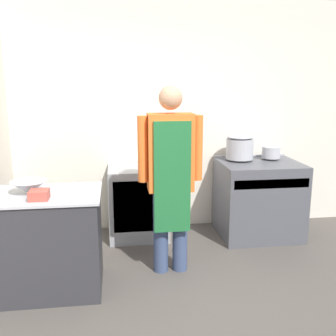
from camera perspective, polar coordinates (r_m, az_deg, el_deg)
name	(u,v)px	position (r m, az deg, el deg)	size (l,w,h in m)	color
ground_plane	(186,331)	(3.09, 2.69, -22.61)	(14.00, 14.00, 0.00)	#4C4742
wall_back	(155,117)	(4.69, -1.95, 7.34)	(8.00, 0.05, 2.70)	silver
prep_counter	(43,242)	(3.57, -17.64, -10.21)	(1.00, 0.68, 0.86)	#2D2D33
stove	(258,199)	(4.70, 12.94, -4.36)	(0.90, 0.76, 0.89)	#4C4F56
fridge_unit	(138,203)	(4.54, -4.32, -5.02)	(0.67, 0.57, 0.82)	#93999E
person_cook	(171,171)	(3.56, 0.37, -0.41)	(0.59, 0.24, 1.73)	#38476B
mixing_bowl	(29,187)	(3.47, -19.53, -2.63)	(0.30, 0.30, 0.10)	#B2B5BC
plastic_tub	(39,195)	(3.26, -18.21, -3.72)	(0.15, 0.15, 0.08)	#B24C3F
stock_pot	(240,147)	(4.62, 10.37, 3.07)	(0.31, 0.31, 0.28)	#B2B5BC
sauce_pot	(271,152)	(4.76, 14.72, 2.22)	(0.21, 0.21, 0.13)	#B2B5BC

